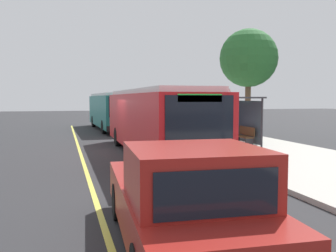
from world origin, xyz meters
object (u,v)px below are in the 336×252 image
(transit_bus_main, at_px, (154,119))
(pickup_truck, at_px, (182,201))
(transit_bus_second, at_px, (112,110))
(pedestrian_commuter, at_px, (202,127))
(waiting_bench, at_px, (244,136))
(route_sign_post, at_px, (228,113))

(transit_bus_main, relative_size, pickup_truck, 2.13)
(transit_bus_second, bearing_deg, pedestrian_commuter, 12.43)
(transit_bus_second, distance_m, waiting_bench, 14.03)
(route_sign_post, bearing_deg, pedestrian_commuter, 178.44)
(transit_bus_second, bearing_deg, transit_bus_main, 0.35)
(pedestrian_commuter, bearing_deg, pickup_truck, -22.83)
(pickup_truck, bearing_deg, pedestrian_commuter, 157.17)
(route_sign_post, distance_m, pedestrian_commuter, 3.28)
(transit_bus_main, distance_m, pedestrian_commuter, 3.00)
(pickup_truck, height_order, pedestrian_commuter, pickup_truck)
(transit_bus_main, bearing_deg, pickup_truck, -11.25)
(pickup_truck, relative_size, waiting_bench, 3.44)
(transit_bus_main, xyz_separation_m, route_sign_post, (2.09, 2.67, 0.34))
(pedestrian_commuter, bearing_deg, transit_bus_main, -68.69)
(transit_bus_second, distance_m, pedestrian_commuter, 13.21)
(waiting_bench, relative_size, pedestrian_commuter, 0.95)
(transit_bus_second, xyz_separation_m, pickup_truck, (24.35, -1.98, -0.76))
(waiting_bench, bearing_deg, pedestrian_commuter, -93.78)
(transit_bus_second, xyz_separation_m, route_sign_post, (16.06, 2.76, 0.34))
(transit_bus_second, relative_size, pedestrian_commuter, 6.67)
(transit_bus_second, xyz_separation_m, pedestrian_commuter, (12.89, 2.84, -0.50))
(pickup_truck, bearing_deg, transit_bus_main, 168.75)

